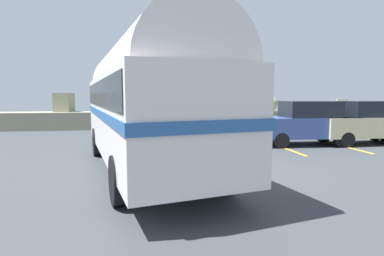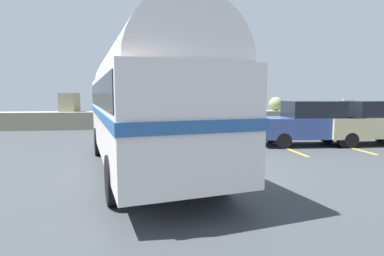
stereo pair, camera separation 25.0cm
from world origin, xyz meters
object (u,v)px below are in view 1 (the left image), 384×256
at_px(parked_car_nearest, 305,123).
at_px(parked_car_middle, 364,122).
at_px(vintage_coach, 144,98).
at_px(lamp_post, 227,72).

distance_m(parked_car_nearest, parked_car_middle, 2.68).
bearing_deg(parked_car_nearest, parked_car_middle, -89.66).
relative_size(vintage_coach, lamp_post, 1.58).
relative_size(parked_car_nearest, lamp_post, 0.75).
bearing_deg(vintage_coach, lamp_post, 41.83).
bearing_deg(lamp_post, parked_car_nearest, -34.98).
bearing_deg(lamp_post, vintage_coach, -125.60).
xyz_separation_m(parked_car_nearest, lamp_post, (-2.90, 2.03, 2.23)).
bearing_deg(parked_car_middle, parked_car_nearest, 87.05).
bearing_deg(parked_car_middle, vintage_coach, 108.91).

